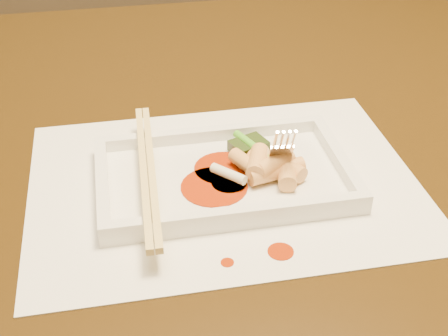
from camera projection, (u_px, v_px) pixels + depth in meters
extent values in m
cube|color=black|center=(188.00, 151.00, 0.74)|extent=(1.40, 0.90, 0.04)
cube|color=white|center=(224.00, 183.00, 0.65)|extent=(0.40, 0.30, 0.00)
cylinder|color=#A02804|center=(281.00, 251.00, 0.56)|extent=(0.02, 0.02, 0.00)
cylinder|color=#A02804|center=(227.00, 262.00, 0.55)|extent=(0.01, 0.01, 0.00)
cube|color=white|center=(224.00, 179.00, 0.65)|extent=(0.26, 0.16, 0.01)
cube|color=white|center=(212.00, 134.00, 0.70)|extent=(0.26, 0.01, 0.01)
cube|color=white|center=(239.00, 215.00, 0.58)|extent=(0.26, 0.01, 0.01)
cube|color=white|center=(102.00, 184.00, 0.62)|extent=(0.01, 0.14, 0.01)
cube|color=white|center=(339.00, 158.00, 0.66)|extent=(0.01, 0.14, 0.01)
cube|color=black|center=(249.00, 146.00, 0.68)|extent=(0.05, 0.04, 0.01)
cylinder|color=#EAEACC|center=(229.00, 174.00, 0.63)|extent=(0.03, 0.04, 0.01)
cylinder|color=#40A119|center=(259.00, 151.00, 0.66)|extent=(0.04, 0.08, 0.01)
cube|color=#E0C270|center=(144.00, 171.00, 0.62)|extent=(0.02, 0.25, 0.01)
cube|color=#E0C270|center=(152.00, 170.00, 0.62)|extent=(0.02, 0.25, 0.01)
cylinder|color=#A02804|center=(229.00, 183.00, 0.63)|extent=(0.04, 0.04, 0.00)
cylinder|color=#A02804|center=(223.00, 168.00, 0.66)|extent=(0.06, 0.06, 0.00)
cylinder|color=#A02804|center=(214.00, 187.00, 0.63)|extent=(0.07, 0.07, 0.00)
cylinder|color=#F0C070|center=(288.00, 168.00, 0.64)|extent=(0.03, 0.04, 0.02)
cylinder|color=#F0C070|center=(281.00, 170.00, 0.64)|extent=(0.05, 0.03, 0.02)
cylinder|color=#F0C070|center=(258.00, 162.00, 0.64)|extent=(0.03, 0.05, 0.02)
cylinder|color=#F0C070|center=(265.00, 164.00, 0.65)|extent=(0.03, 0.04, 0.02)
cylinder|color=#F0C070|center=(268.00, 173.00, 0.63)|extent=(0.04, 0.03, 0.02)
cylinder|color=#F0C070|center=(275.00, 164.00, 0.63)|extent=(0.05, 0.04, 0.02)
cylinder|color=#F0C070|center=(247.00, 164.00, 0.64)|extent=(0.03, 0.05, 0.02)
cylinder|color=#F0C070|center=(287.00, 174.00, 0.63)|extent=(0.03, 0.04, 0.02)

